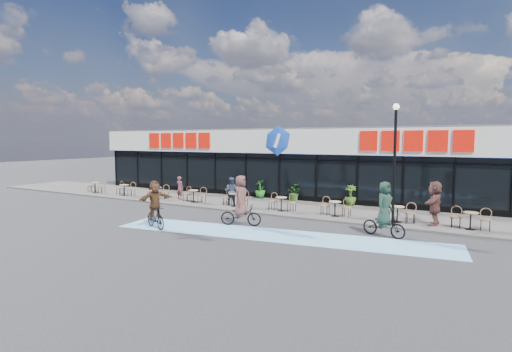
# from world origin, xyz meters

# --- Properties ---
(ground) EXTENTS (120.00, 120.00, 0.00)m
(ground) POSITION_xyz_m (0.00, 0.00, 0.00)
(ground) COLOR #28282B
(ground) RESTS_ON ground
(sidewalk) EXTENTS (44.00, 5.00, 0.10)m
(sidewalk) POSITION_xyz_m (0.00, 4.50, 0.05)
(sidewalk) COLOR #605A55
(sidewalk) RESTS_ON ground
(bike_lane) EXTENTS (14.17, 4.13, 0.01)m
(bike_lane) POSITION_xyz_m (4.00, -1.50, 0.01)
(bike_lane) COLOR #76AEDF
(bike_lane) RESTS_ON ground
(building) EXTENTS (30.60, 6.57, 4.75)m
(building) POSITION_xyz_m (-0.00, 9.93, 2.34)
(building) COLOR black
(building) RESTS_ON ground
(lamp_post) EXTENTS (0.28, 0.28, 5.31)m
(lamp_post) POSITION_xyz_m (7.88, 2.30, 3.24)
(lamp_post) COLOR black
(lamp_post) RESTS_ON sidewalk
(bistro_set_0) EXTENTS (1.54, 0.62, 0.90)m
(bistro_set_0) POSITION_xyz_m (-12.70, 3.21, 0.56)
(bistro_set_0) COLOR tan
(bistro_set_0) RESTS_ON sidewalk
(bistro_set_1) EXTENTS (1.54, 0.62, 0.90)m
(bistro_set_1) POSITION_xyz_m (-9.75, 3.21, 0.56)
(bistro_set_1) COLOR tan
(bistro_set_1) RESTS_ON sidewalk
(bistro_set_2) EXTENTS (1.54, 0.62, 0.90)m
(bistro_set_2) POSITION_xyz_m (-6.81, 3.21, 0.56)
(bistro_set_2) COLOR tan
(bistro_set_2) RESTS_ON sidewalk
(bistro_set_3) EXTENTS (1.54, 0.62, 0.90)m
(bistro_set_3) POSITION_xyz_m (-3.86, 3.21, 0.56)
(bistro_set_3) COLOR tan
(bistro_set_3) RESTS_ON sidewalk
(bistro_set_4) EXTENTS (1.54, 0.62, 0.90)m
(bistro_set_4) POSITION_xyz_m (-0.91, 3.21, 0.56)
(bistro_set_4) COLOR tan
(bistro_set_4) RESTS_ON sidewalk
(bistro_set_5) EXTENTS (1.54, 0.62, 0.90)m
(bistro_set_5) POSITION_xyz_m (2.03, 3.21, 0.56)
(bistro_set_5) COLOR tan
(bistro_set_5) RESTS_ON sidewalk
(bistro_set_6) EXTENTS (1.54, 0.62, 0.90)m
(bistro_set_6) POSITION_xyz_m (4.98, 3.21, 0.56)
(bistro_set_6) COLOR tan
(bistro_set_6) RESTS_ON sidewalk
(bistro_set_7) EXTENTS (1.54, 0.62, 0.90)m
(bistro_set_7) POSITION_xyz_m (7.92, 3.21, 0.56)
(bistro_set_7) COLOR tan
(bistro_set_7) RESTS_ON sidewalk
(bistro_set_8) EXTENTS (1.54, 0.62, 0.90)m
(bistro_set_8) POSITION_xyz_m (10.87, 3.21, 0.56)
(bistro_set_8) COLOR tan
(bistro_set_8) RESTS_ON sidewalk
(potted_plant_left) EXTENTS (0.68, 0.68, 1.19)m
(potted_plant_left) POSITION_xyz_m (-1.22, 6.65, 0.69)
(potted_plant_left) COLOR #23691E
(potted_plant_left) RESTS_ON sidewalk
(potted_plant_mid) EXTENTS (1.23, 1.22, 1.04)m
(potted_plant_mid) POSITION_xyz_m (1.12, 6.62, 0.62)
(potted_plant_mid) COLOR #255618
(potted_plant_mid) RESTS_ON sidewalk
(potted_plant_right) EXTENTS (0.82, 0.82, 1.17)m
(potted_plant_right) POSITION_xyz_m (4.68, 6.71, 0.69)
(potted_plant_right) COLOR #325A19
(potted_plant_right) RESTS_ON sidewalk
(patron_left) EXTENTS (0.57, 0.40, 1.48)m
(patron_left) POSITION_xyz_m (-5.31, 3.59, 0.84)
(patron_left) COLOR brown
(patron_left) RESTS_ON sidewalk
(patron_right) EXTENTS (0.89, 0.75, 1.62)m
(patron_right) POSITION_xyz_m (-1.29, 3.35, 0.91)
(patron_right) COLOR #333E4F
(patron_right) RESTS_ON sidewalk
(pedestrian_a) EXTENTS (0.68, 1.84, 1.96)m
(pedestrian_a) POSITION_xyz_m (9.45, 3.32, 1.08)
(pedestrian_a) COLOR brown
(pedestrian_a) RESTS_ON sidewalk
(cyclist_a) EXTENTS (1.96, 1.22, 2.27)m
(cyclist_a) POSITION_xyz_m (1.84, -0.64, 0.88)
(cyclist_a) COLOR black
(cyclist_a) RESTS_ON ground
(cyclist_b) EXTENTS (1.92, 1.10, 2.22)m
(cyclist_b) POSITION_xyz_m (7.89, 0.44, 0.85)
(cyclist_b) COLOR black
(cyclist_b) RESTS_ON ground
(cyclist_c) EXTENTS (1.70, 1.61, 2.11)m
(cyclist_c) POSITION_xyz_m (-1.10, -2.97, 0.98)
(cyclist_c) COLOR black
(cyclist_c) RESTS_ON ground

